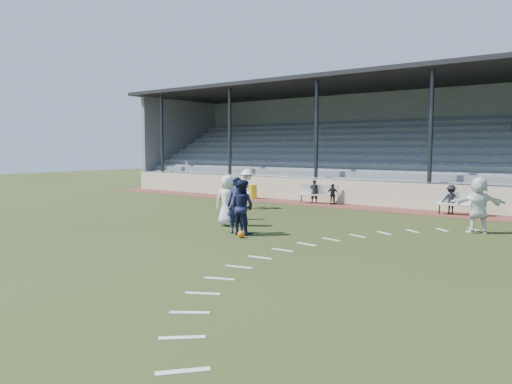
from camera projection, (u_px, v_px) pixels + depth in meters
ground at (207, 239)px, 15.56m from camera, size 90.00×90.00×0.00m
cinder_track at (358, 207)px, 23.86m from camera, size 34.00×2.00×0.02m
retaining_wall at (367, 193)px, 24.64m from camera, size 34.00×0.18×1.20m
bench_left at (319, 192)px, 25.52m from camera, size 2.01×1.17×0.95m
bench_right at (462, 202)px, 21.04m from camera, size 2.04×0.90×0.95m
trash_bin at (253, 192)px, 27.95m from camera, size 0.48×0.48×0.77m
football at (241, 234)px, 15.73m from camera, size 0.23×0.23×0.23m
player_white_lead at (228, 200)px, 18.14m from camera, size 1.08×0.97×1.86m
player_navy_lead at (237, 205)px, 16.56m from camera, size 0.82×0.74×1.89m
player_navy_mid at (242, 207)px, 16.31m from camera, size 0.92×0.73×1.81m
player_white_wing at (248, 189)px, 23.49m from camera, size 1.32×1.34×1.85m
player_navy_wing at (232, 199)px, 19.81m from camera, size 1.02×0.78×1.61m
player_white_back at (479, 205)px, 16.57m from camera, size 1.82×1.29×1.89m
sub_left_near at (314, 191)px, 25.55m from camera, size 0.52×0.43×1.21m
sub_left_far at (333, 194)px, 24.85m from camera, size 0.63×0.29×1.05m
sub_right at (451, 199)px, 21.34m from camera, size 0.92×0.74×1.25m
grandstand at (404, 159)px, 28.22m from camera, size 34.60×9.00×6.61m
penalty_arc at (323, 256)px, 13.06m from camera, size 3.89×14.63×0.01m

